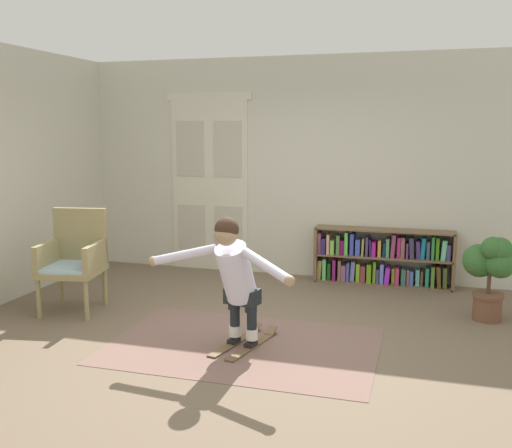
{
  "coord_description": "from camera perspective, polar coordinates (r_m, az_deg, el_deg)",
  "views": [
    {
      "loc": [
        1.58,
        -4.93,
        1.96
      ],
      "look_at": [
        0.03,
        0.36,
        1.05
      ],
      "focal_mm": 40.45,
      "sensor_mm": 36.0,
      "label": 1
    }
  ],
  "objects": [
    {
      "name": "person_skier",
      "position": [
        5.06,
        -2.13,
        -4.7
      ],
      "size": [
        1.42,
        0.77,
        1.15
      ],
      "color": "white",
      "rests_on": "skis_pair"
    },
    {
      "name": "bookshelf",
      "position": [
        7.51,
        12.25,
        -3.38
      ],
      "size": [
        1.74,
        0.3,
        0.71
      ],
      "color": "brown",
      "rests_on": "ground"
    },
    {
      "name": "ground_plane",
      "position": [
        5.53,
        -1.35,
        -11.38
      ],
      "size": [
        7.2,
        7.2,
        0.0
      ],
      "primitive_type": "plane",
      "color": "brown"
    },
    {
      "name": "skis_pair",
      "position": [
        5.42,
        -1.08,
        -11.59
      ],
      "size": [
        0.45,
        0.86,
        0.07
      ],
      "color": "brown",
      "rests_on": "rug"
    },
    {
      "name": "wicker_chair",
      "position": [
        6.56,
        -17.54,
        -3.19
      ],
      "size": [
        0.69,
        0.69,
        1.1
      ],
      "color": "#98895B",
      "rests_on": "ground"
    },
    {
      "name": "potted_plant",
      "position": [
        6.4,
        22.1,
        -4.12
      ],
      "size": [
        0.51,
        0.44,
        0.89
      ],
      "color": "brown",
      "rests_on": "ground"
    },
    {
      "name": "double_door",
      "position": [
        8.03,
        -4.61,
        4.12
      ],
      "size": [
        1.22,
        0.05,
        2.45
      ],
      "color": "beige",
      "rests_on": "ground"
    },
    {
      "name": "rug",
      "position": [
        5.4,
        -1.25,
        -11.88
      ],
      "size": [
        2.42,
        1.64,
        0.01
      ],
      "primitive_type": "cube",
      "color": "#7C5D53",
      "rests_on": "ground"
    },
    {
      "name": "back_wall",
      "position": [
        7.71,
        4.51,
        5.55
      ],
      "size": [
        6.0,
        0.1,
        2.9
      ],
      "primitive_type": "cube",
      "color": "beige",
      "rests_on": "ground"
    }
  ]
}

